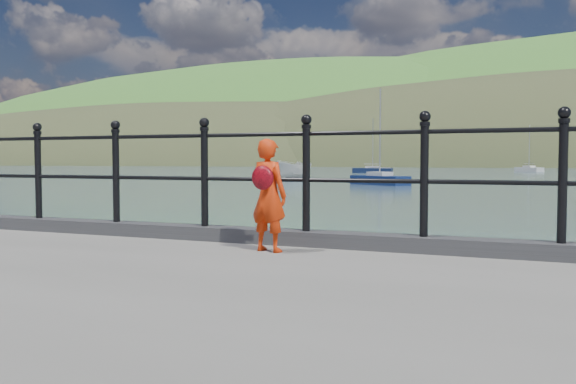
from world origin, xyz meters
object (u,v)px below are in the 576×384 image
at_px(sailboat_port, 380,180).
at_px(railing, 254,165).
at_px(sailboat_deep, 529,170).
at_px(sailboat_left, 373,170).
at_px(launch_white, 294,170).
at_px(child, 268,195).

bearing_deg(sailboat_port, railing, -44.75).
relative_size(sailboat_deep, sailboat_left, 0.94).
height_order(launch_white, sailboat_port, sailboat_port).
distance_m(child, sailboat_port, 40.89).
xyz_separation_m(railing, sailboat_deep, (0.77, 100.50, -1.48)).
bearing_deg(child, sailboat_left, -63.36).
xyz_separation_m(railing, sailboat_left, (-20.49, 82.53, -1.49)).
relative_size(child, launch_white, 0.23).
distance_m(railing, sailboat_deep, 100.51).
xyz_separation_m(railing, sailboat_port, (-8.54, 39.33, -1.48)).
height_order(railing, sailboat_port, sailboat_port).
bearing_deg(sailboat_left, railing, -79.10).
height_order(child, sailboat_port, sailboat_port).
distance_m(child, sailboat_left, 85.68).
distance_m(launch_white, sailboat_deep, 55.08).
distance_m(railing, launch_white, 53.12).
bearing_deg(child, railing, -39.83).
bearing_deg(sailboat_deep, railing, -43.26).
distance_m(launch_white, sailboat_port, 14.96).
height_order(child, launch_white, child).
bearing_deg(child, sailboat_port, -64.82).
height_order(sailboat_deep, sailboat_port, sailboat_deep).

